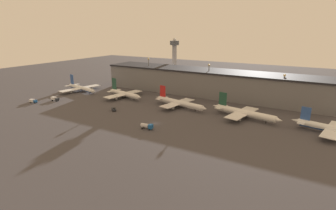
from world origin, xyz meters
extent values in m
plane|color=#423F44|center=(0.00, 0.00, 0.00)|extent=(600.00, 600.00, 0.00)
cube|color=slate|center=(0.00, 78.54, 9.56)|extent=(180.64, 27.30, 19.12)
cube|color=black|center=(0.00, 78.54, 19.72)|extent=(180.64, 29.30, 1.20)
cylinder|color=white|center=(-97.66, 34.89, 3.12)|extent=(34.60, 10.07, 3.29)
cylinder|color=#2D519E|center=(-97.66, 34.89, 2.55)|extent=(32.80, 9.24, 2.79)
cone|color=white|center=(-79.72, 31.27, 3.12)|extent=(4.48, 3.84, 3.12)
cone|color=white|center=(-115.76, 38.54, 3.37)|extent=(5.39, 3.71, 2.79)
cube|color=#2D519E|center=(-111.92, 37.76, 8.96)|extent=(4.59, 1.30, 8.38)
cube|color=white|center=(-112.60, 37.90, 3.62)|extent=(5.81, 13.49, 0.24)
cube|color=white|center=(-99.35, 35.23, 2.71)|extent=(14.28, 37.10, 0.36)
cylinder|color=gray|center=(-96.32, 45.01, 1.56)|extent=(3.90, 2.49, 1.81)
cylinder|color=gray|center=(-100.35, 25.03, 1.56)|extent=(3.90, 2.49, 1.81)
cylinder|color=black|center=(-85.77, 32.49, 0.74)|extent=(0.50, 0.50, 1.48)
cylinder|color=black|center=(-99.09, 36.52, 0.74)|extent=(0.50, 0.50, 1.48)
cylinder|color=black|center=(-99.61, 33.94, 0.74)|extent=(0.50, 0.50, 1.48)
cylinder|color=white|center=(-51.30, 36.25, 3.38)|extent=(30.64, 9.52, 3.56)
cylinder|color=#ADB2B7|center=(-51.30, 36.25, 2.76)|extent=(29.04, 8.70, 3.02)
cone|color=white|center=(-35.29, 33.02, 3.38)|extent=(4.85, 4.15, 3.38)
cone|color=white|center=(-67.49, 39.51, 3.64)|extent=(5.83, 4.02, 3.02)
cube|color=#1E4738|center=(-63.88, 38.78, 9.65)|extent=(4.96, 1.38, 8.99)
cube|color=white|center=(-64.48, 38.90, 3.91)|extent=(5.83, 12.32, 0.24)
cube|color=white|center=(-52.80, 36.55, 2.93)|extent=(14.17, 33.81, 0.36)
cylinder|color=gray|center=(-50.08, 45.40, 1.71)|extent=(4.22, 2.69, 1.96)
cylinder|color=gray|center=(-53.72, 27.33, 1.71)|extent=(4.22, 2.69, 1.96)
cylinder|color=black|center=(-40.83, 34.13, 0.80)|extent=(0.50, 0.50, 1.60)
cylinder|color=black|center=(-52.52, 37.94, 0.80)|extent=(0.50, 0.50, 1.60)
cylinder|color=black|center=(-53.08, 35.15, 0.80)|extent=(0.50, 0.50, 1.60)
cylinder|color=silver|center=(-2.39, 34.55, 3.38)|extent=(37.36, 10.88, 3.56)
cylinder|color=silver|center=(-2.39, 34.55, 2.76)|extent=(35.42, 9.99, 3.02)
cone|color=silver|center=(16.99, 30.64, 3.38)|extent=(4.85, 4.16, 3.38)
cone|color=silver|center=(-21.94, 38.49, 3.65)|extent=(5.83, 4.02, 3.02)
cube|color=red|center=(-17.78, 37.65, 9.16)|extent=(4.96, 1.38, 7.99)
cube|color=silver|center=(-18.52, 37.80, 3.91)|extent=(5.55, 10.94, 0.24)
cube|color=silver|center=(-4.22, 34.92, 2.94)|extent=(13.41, 29.99, 0.36)
cylinder|color=gray|center=(-1.51, 42.66, 1.71)|extent=(4.22, 2.69, 1.96)
cylinder|color=gray|center=(-4.73, 26.73, 1.71)|extent=(4.22, 2.69, 1.96)
cylinder|color=black|center=(10.44, 31.96, 0.80)|extent=(0.50, 0.50, 1.60)
cylinder|color=black|center=(-3.94, 36.31, 0.80)|extent=(0.50, 0.50, 1.60)
cylinder|color=black|center=(-4.50, 33.52, 0.80)|extent=(0.50, 0.50, 1.60)
cylinder|color=white|center=(41.90, 33.99, 3.58)|extent=(36.82, 10.97, 3.77)
cylinder|color=#ADB2B7|center=(41.90, 33.99, 2.92)|extent=(34.90, 10.05, 3.21)
cone|color=white|center=(61.04, 30.13, 3.58)|extent=(5.15, 4.41, 3.58)
cone|color=white|center=(22.57, 37.89, 3.87)|extent=(6.18, 4.26, 3.21)
cube|color=#1E4738|center=(26.75, 37.05, 9.57)|extent=(5.26, 1.44, 8.21)
cube|color=white|center=(26.03, 37.19, 4.15)|extent=(5.79, 11.13, 0.24)
cube|color=white|center=(40.09, 34.35, 3.11)|extent=(13.96, 30.50, 0.36)
cylinder|color=gray|center=(42.81, 42.22, 1.82)|extent=(4.48, 2.85, 2.07)
cylinder|color=gray|center=(39.55, 26.06, 1.82)|extent=(4.48, 2.85, 2.07)
cylinder|color=black|center=(54.52, 31.44, 0.85)|extent=(0.50, 0.50, 1.70)
cylinder|color=black|center=(40.39, 35.83, 0.85)|extent=(0.50, 0.50, 1.70)
cylinder|color=black|center=(39.80, 32.88, 0.85)|extent=(0.50, 0.50, 1.70)
cone|color=white|center=(69.55, 34.23, 3.54)|extent=(5.66, 3.90, 2.94)
cube|color=#2D519E|center=(73.69, 33.39, 8.54)|extent=(4.82, 1.35, 7.06)
cube|color=white|center=(72.95, 33.54, 3.80)|extent=(5.47, 11.01, 0.24)
cube|color=white|center=(87.36, 30.64, 2.85)|extent=(13.24, 30.19, 0.36)
cylinder|color=gray|center=(86.85, 22.38, 1.65)|extent=(4.10, 2.61, 1.90)
cylinder|color=black|center=(87.63, 31.99, 0.78)|extent=(0.50, 0.50, 1.55)
cylinder|color=black|center=(87.09, 29.28, 0.78)|extent=(0.50, 0.50, 1.55)
cube|color=#282D38|center=(-36.58, 6.49, 1.19)|extent=(5.45, 5.08, 0.95)
cube|color=black|center=(-35.58, 5.66, 2.07)|extent=(1.56, 1.68, 0.80)
cylinder|color=black|center=(-34.75, 6.09, 0.45)|extent=(1.06, 1.02, 0.90)
cylinder|color=black|center=(-35.85, 4.77, 0.45)|extent=(1.06, 1.02, 0.90)
cylinder|color=black|center=(-37.31, 8.21, 0.45)|extent=(1.06, 1.02, 0.90)
cylinder|color=black|center=(-38.40, 6.89, 0.45)|extent=(1.06, 1.02, 0.90)
cube|color=#195199|center=(-98.04, -7.79, 1.49)|extent=(2.14, 2.57, 1.54)
cube|color=silver|center=(-100.83, -8.56, 1.75)|extent=(3.79, 3.03, 2.06)
cylinder|color=black|center=(-98.42, -7.03, 0.45)|extent=(1.02, 0.78, 0.90)
cylinder|color=black|center=(-97.97, -8.64, 0.45)|extent=(1.02, 0.78, 0.90)
cylinder|color=black|center=(-101.72, -7.95, 0.45)|extent=(1.02, 0.78, 0.90)
cylinder|color=black|center=(-101.27, -9.55, 0.45)|extent=(1.02, 0.78, 0.90)
cube|color=#282D38|center=(-89.24, 3.88, 1.51)|extent=(2.13, 2.75, 1.57)
cube|color=silver|center=(-92.55, 3.50, 1.77)|extent=(4.09, 2.98, 2.10)
cylinder|color=black|center=(-89.54, 4.81, 0.45)|extent=(0.97, 0.74, 0.90)
cylinder|color=black|center=(-89.32, 2.91, 0.45)|extent=(0.97, 0.74, 0.90)
cylinder|color=black|center=(-93.45, 4.36, 0.45)|extent=(0.97, 0.74, 0.90)
cylinder|color=black|center=(-93.23, 2.45, 0.45)|extent=(0.97, 0.74, 0.90)
cube|color=#195199|center=(3.24, -9.53, 1.86)|extent=(2.19, 2.72, 2.28)
cylinder|color=#B7B7BC|center=(-0.31, -9.93, 1.86)|extent=(4.47, 2.73, 2.27)
cylinder|color=black|center=(2.86, -8.62, 0.45)|extent=(0.97, 0.73, 0.90)
cylinder|color=black|center=(3.08, -10.50, 0.45)|extent=(0.97, 0.73, 0.90)
cylinder|color=black|center=(-1.49, -9.11, 0.45)|extent=(0.97, 0.73, 0.90)
cylinder|color=black|center=(-1.27, -10.99, 0.45)|extent=(0.97, 0.73, 0.90)
cylinder|color=slate|center=(-54.61, 74.43, 12.96)|extent=(0.70, 0.70, 25.92)
sphere|color=beige|center=(-54.61, 74.43, 26.52)|extent=(1.80, 1.80, 1.80)
cylinder|color=slate|center=(2.18, 74.43, 12.16)|extent=(0.70, 0.70, 24.31)
sphere|color=beige|center=(2.18, 74.43, 24.91)|extent=(1.80, 1.80, 1.80)
cylinder|color=slate|center=(56.85, 74.43, 10.43)|extent=(0.70, 0.70, 20.85)
sphere|color=beige|center=(56.85, 74.43, 21.45)|extent=(1.80, 1.80, 1.80)
cylinder|color=#99999E|center=(-50.15, 113.91, 18.32)|extent=(4.40, 4.40, 36.65)
cylinder|color=#4C515B|center=(-50.15, 113.91, 38.65)|extent=(9.00, 9.00, 4.00)
sphere|color=silver|center=(-50.15, 113.91, 41.85)|extent=(3.20, 3.20, 3.20)
camera|label=1|loc=(76.45, -117.78, 51.56)|focal=28.00mm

